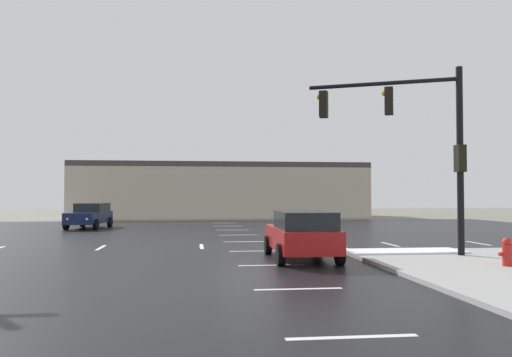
# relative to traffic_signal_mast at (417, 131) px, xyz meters

# --- Properties ---
(ground_plane) EXTENTS (120.00, 120.00, 0.00)m
(ground_plane) POSITION_rel_traffic_signal_mast_xyz_m (-5.21, 4.57, -4.30)
(ground_plane) COLOR slate
(road_asphalt) EXTENTS (44.00, 44.00, 0.02)m
(road_asphalt) POSITION_rel_traffic_signal_mast_xyz_m (-5.21, 4.57, -4.29)
(road_asphalt) COLOR black
(road_asphalt) RESTS_ON ground_plane
(snow_strip_curbside) EXTENTS (4.00, 1.60, 0.06)m
(snow_strip_curbside) POSITION_rel_traffic_signal_mast_xyz_m (-0.21, 0.57, -4.13)
(snow_strip_curbside) COLOR white
(snow_strip_curbside) RESTS_ON sidewalk_corner
(lane_markings) EXTENTS (36.15, 36.15, 0.01)m
(lane_markings) POSITION_rel_traffic_signal_mast_xyz_m (-4.00, 3.19, -4.28)
(lane_markings) COLOR silver
(lane_markings) RESTS_ON road_asphalt
(traffic_signal_mast) EXTENTS (4.79, 2.33, 6.27)m
(traffic_signal_mast) POSITION_rel_traffic_signal_mast_xyz_m (0.00, 0.00, 0.00)
(traffic_signal_mast) COLOR black
(traffic_signal_mast) RESTS_ON sidewalk_corner
(fire_hydrant) EXTENTS (0.48, 0.26, 0.79)m
(fire_hydrant) POSITION_rel_traffic_signal_mast_xyz_m (1.17, -3.25, -3.76)
(fire_hydrant) COLOR red
(fire_hydrant) RESTS_ON sidewalk_corner
(strip_building_background) EXTENTS (27.70, 8.00, 5.20)m
(strip_building_background) POSITION_rel_traffic_signal_mast_xyz_m (-4.90, 34.31, -1.70)
(strip_building_background) COLOR #BCB29E
(strip_building_background) RESTS_ON ground_plane
(sedan_red) EXTENTS (2.08, 4.56, 1.58)m
(sedan_red) POSITION_rel_traffic_signal_mast_xyz_m (-4.03, -0.21, -3.45)
(sedan_red) COLOR #B21919
(sedan_red) RESTS_ON road_asphalt
(sedan_navy) EXTENTS (2.44, 4.68, 1.58)m
(sedan_navy) POSITION_rel_traffic_signal_mast_xyz_m (-14.09, 17.44, -3.45)
(sedan_navy) COLOR #141E47
(sedan_navy) RESTS_ON road_asphalt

